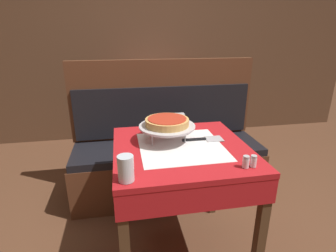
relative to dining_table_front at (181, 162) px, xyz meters
name	(u,v)px	position (x,y,z in m)	size (l,w,h in m)	color
ground_plane	(179,250)	(0.00, 0.00, -0.67)	(14.00, 14.00, 0.00)	brown
dining_table_front	(181,162)	(0.00, 0.00, 0.00)	(0.78, 0.78, 0.77)	red
dining_table_rear	(156,96)	(0.09, 1.73, 0.00)	(0.75, 0.75, 0.77)	red
booth_bench	(167,157)	(0.05, 0.74, -0.33)	(1.64, 0.52, 1.18)	brown
back_wall_panel	(143,48)	(0.00, 2.21, 0.53)	(6.00, 0.04, 2.40)	brown
pizza_pan_stand	(167,127)	(-0.07, 0.10, 0.20)	(0.34, 0.34, 0.10)	#ADADB2
deep_dish_pizza	(167,122)	(-0.07, 0.10, 0.23)	(0.26, 0.26, 0.04)	tan
pizza_server	(204,139)	(0.16, 0.07, 0.11)	(0.26, 0.09, 0.01)	#BCBCC1
water_glass_near	(126,168)	(-0.33, -0.32, 0.17)	(0.07, 0.07, 0.12)	silver
salt_shaker	(246,162)	(0.25, -0.30, 0.14)	(0.03, 0.03, 0.06)	silver
pepper_shaker	(253,161)	(0.29, -0.30, 0.14)	(0.03, 0.03, 0.06)	silver
napkin_holder	(177,120)	(0.05, 0.34, 0.15)	(0.10, 0.05, 0.09)	#B2B2B7
condiment_caddy	(152,86)	(0.04, 1.62, 0.14)	(0.12, 0.12, 0.16)	black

